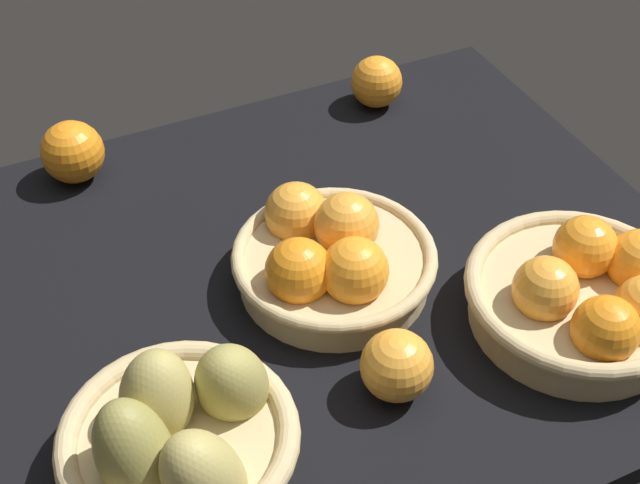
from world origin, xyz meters
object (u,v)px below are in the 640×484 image
Objects in this scene: basket_far_right_pears at (181,439)px; loose_orange_side_gap at (397,366)px; basket_far_left at (586,295)px; basket_center at (331,257)px; loose_orange_front_gap at (72,152)px; loose_orange_back_gap at (376,82)px.

loose_orange_side_gap is (-22.16, 0.20, -0.82)cm from basket_far_right_pears.
basket_far_left is at bearing 179.02° from loose_orange_side_gap.
basket_center reaches higher than loose_orange_front_gap.
basket_far_right_pears is 0.95× the size of basket_far_left.
basket_center is 36.53cm from loose_orange_back_gap.
basket_far_left is 46.71cm from loose_orange_back_gap.
loose_orange_side_gap is (-20.66, 47.72, -0.33)cm from loose_orange_front_gap.
loose_orange_front_gap is at bearing -66.59° from loose_orange_side_gap.
basket_far_right_pears reaches higher than basket_center.
basket_far_left is 1.07× the size of basket_center.
loose_orange_front_gap is 42.78cm from loose_orange_back_gap.
loose_orange_side_gap is at bearing 87.19° from basket_center.
basket_center reaches higher than loose_orange_back_gap.
basket_far_right_pears reaches higher than basket_far_left.
loose_orange_front_gap reaches higher than loose_orange_back_gap.
basket_far_right_pears is 1.01× the size of basket_center.
loose_orange_back_gap is (-44.26, -46.11, -0.86)cm from basket_far_right_pears.
loose_orange_side_gap is at bearing 113.41° from loose_orange_front_gap.
basket_center is at bearing 124.63° from loose_orange_front_gap.
basket_far_right_pears is 47.54cm from loose_orange_front_gap.
basket_far_left is at bearing 131.92° from loose_orange_front_gap.
loose_orange_back_gap is (0.44, -46.70, -0.50)cm from basket_far_left.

